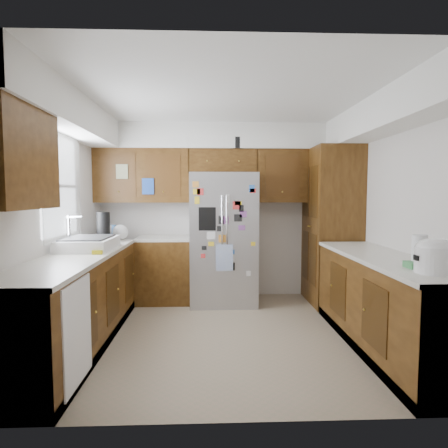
% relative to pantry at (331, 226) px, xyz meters
% --- Properties ---
extents(floor, '(3.60, 3.60, 0.00)m').
position_rel_pantry_xyz_m(floor, '(-1.50, -1.15, -1.07)').
color(floor, gray).
rests_on(floor, ground).
extents(room_shell, '(3.64, 3.24, 2.52)m').
position_rel_pantry_xyz_m(room_shell, '(-1.61, -0.79, 0.75)').
color(room_shell, silver).
rests_on(room_shell, ground).
extents(left_counter_run, '(1.36, 3.20, 0.92)m').
position_rel_pantry_xyz_m(left_counter_run, '(-2.86, -1.12, -0.65)').
color(left_counter_run, '#3B220B').
rests_on(left_counter_run, ground).
extents(right_counter_run, '(0.63, 2.25, 0.92)m').
position_rel_pantry_xyz_m(right_counter_run, '(0.00, -1.62, -0.65)').
color(right_counter_run, '#3B220B').
rests_on(right_counter_run, ground).
extents(pantry, '(0.60, 0.90, 2.15)m').
position_rel_pantry_xyz_m(pantry, '(0.00, 0.00, 0.00)').
color(pantry, '#3B220B').
rests_on(pantry, ground).
extents(fridge, '(0.90, 0.79, 1.80)m').
position_rel_pantry_xyz_m(fridge, '(-1.50, 0.05, -0.17)').
color(fridge, '#ACACB1').
rests_on(fridge, ground).
extents(bridge_cabinet, '(0.96, 0.34, 0.35)m').
position_rel_pantry_xyz_m(bridge_cabinet, '(-1.50, 0.28, 0.90)').
color(bridge_cabinet, '#3B220B').
rests_on(bridge_cabinet, fridge).
extents(fridge_top_items, '(0.81, 0.27, 0.25)m').
position_rel_pantry_xyz_m(fridge_top_items, '(-1.56, 0.20, 1.19)').
color(fridge_top_items, blue).
rests_on(fridge_top_items, bridge_cabinet).
extents(sink_assembly, '(0.52, 0.72, 0.37)m').
position_rel_pantry_xyz_m(sink_assembly, '(-3.00, -1.05, -0.09)').
color(sink_assembly, white).
rests_on(sink_assembly, left_counter_run).
extents(left_counter_clutter, '(0.35, 0.81, 0.38)m').
position_rel_pantry_xyz_m(left_counter_clutter, '(-2.95, -0.32, -0.02)').
color(left_counter_clutter, black).
rests_on(left_counter_clutter, left_counter_run).
extents(rice_cooker, '(0.30, 0.29, 0.26)m').
position_rel_pantry_xyz_m(rice_cooker, '(-0.00, -2.41, -0.02)').
color(rice_cooker, white).
rests_on(rice_cooker, right_counter_run).
extents(paper_towel, '(0.12, 0.12, 0.26)m').
position_rel_pantry_xyz_m(paper_towel, '(0.01, -2.17, -0.02)').
color(paper_towel, white).
rests_on(paper_towel, right_counter_run).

